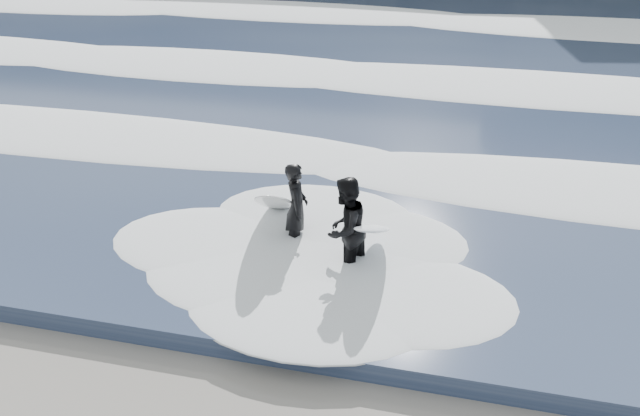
{
  "coord_description": "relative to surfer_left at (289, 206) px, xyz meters",
  "views": [
    {
      "loc": [
        3.39,
        -4.07,
        5.89
      ],
      "look_at": [
        0.87,
        5.79,
        1.0
      ],
      "focal_mm": 40.0,
      "sensor_mm": 36.0,
      "label": 1
    }
  ],
  "objects": [
    {
      "name": "sea",
      "position": [
        -0.24,
        22.86,
        -0.65
      ],
      "size": [
        90.0,
        52.0,
        0.3
      ],
      "primitive_type": "cube",
      "color": "#2B3955",
      "rests_on": "ground"
    },
    {
      "name": "foam_near",
      "position": [
        -0.24,
        2.86,
        -0.4
      ],
      "size": [
        60.0,
        3.2,
        0.2
      ],
      "primitive_type": "ellipsoid",
      "color": "white",
      "rests_on": "sea"
    },
    {
      "name": "foam_mid",
      "position": [
        -0.24,
        9.86,
        -0.38
      ],
      "size": [
        60.0,
        4.0,
        0.24
      ],
      "primitive_type": "ellipsoid",
      "color": "white",
      "rests_on": "sea"
    },
    {
      "name": "foam_far",
      "position": [
        -0.24,
        18.86,
        -0.35
      ],
      "size": [
        60.0,
        4.8,
        0.3
      ],
      "primitive_type": "ellipsoid",
      "color": "white",
      "rests_on": "sea"
    },
    {
      "name": "surfer_left",
      "position": [
        0.0,
        0.0,
        0.0
      ],
      "size": [
        1.17,
        2.16,
        1.57
      ],
      "color": "black",
      "rests_on": "ground"
    },
    {
      "name": "surfer_right",
      "position": [
        1.15,
        -0.68,
        0.06
      ],
      "size": [
        1.14,
        1.75,
        1.7
      ],
      "color": "black",
      "rests_on": "ground"
    }
  ]
}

